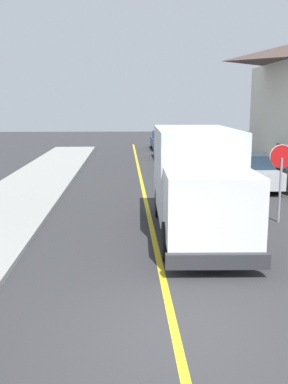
% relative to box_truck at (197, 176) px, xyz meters
% --- Properties ---
extents(ground_plane, '(120.00, 120.00, 0.00)m').
position_rel_box_truck_xyz_m(ground_plane, '(-1.36, -6.44, -1.77)').
color(ground_plane, '#303033').
extents(centre_line_yellow, '(0.16, 56.00, 0.01)m').
position_rel_box_truck_xyz_m(centre_line_yellow, '(-1.36, 3.56, -1.76)').
color(centre_line_yellow, gold).
rests_on(centre_line_yellow, ground).
extents(box_truck, '(2.61, 7.25, 3.20)m').
position_rel_box_truck_xyz_m(box_truck, '(0.00, 0.00, 0.00)').
color(box_truck, silver).
rests_on(box_truck, ground).
extents(parked_car_near, '(1.92, 4.45, 1.67)m').
position_rel_box_truck_xyz_m(parked_car_near, '(0.85, 7.30, -0.97)').
color(parked_car_near, silver).
rests_on(parked_car_near, ground).
extents(parked_car_mid, '(1.86, 4.42, 1.67)m').
position_rel_box_truck_xyz_m(parked_car_mid, '(1.21, 13.58, -0.97)').
color(parked_car_mid, '#B7B7BC').
rests_on(parked_car_mid, ground).
extents(parked_car_far, '(1.81, 4.40, 1.67)m').
position_rel_box_truck_xyz_m(parked_car_far, '(0.93, 19.41, -0.97)').
color(parked_car_far, '#4C564C').
rests_on(parked_car_far, ground).
extents(parked_car_furthest, '(1.85, 4.42, 1.67)m').
position_rel_box_truck_xyz_m(parked_car_furthest, '(1.10, 26.38, -0.97)').
color(parked_car_furthest, '#2D4793').
rests_on(parked_car_furthest, ground).
extents(parked_van_across, '(1.85, 4.42, 1.67)m').
position_rel_box_truck_xyz_m(parked_van_across, '(3.84, 7.20, -0.97)').
color(parked_van_across, '#B7B7BC').
rests_on(parked_van_across, ground).
extents(stop_sign, '(0.80, 0.10, 2.65)m').
position_rel_box_truck_xyz_m(stop_sign, '(3.00, 1.04, 0.09)').
color(stop_sign, gray).
rests_on(stop_sign, ground).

